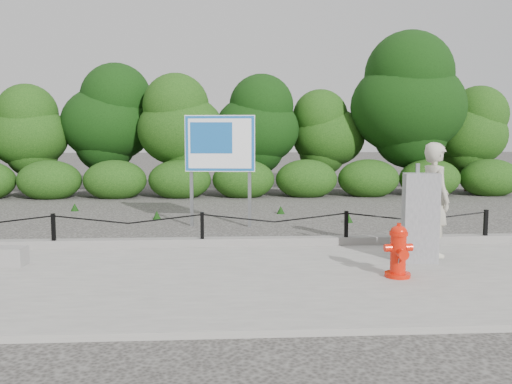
{
  "coord_description": "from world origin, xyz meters",
  "views": [
    {
      "loc": [
        0.37,
        -9.19,
        2.05
      ],
      "look_at": [
        0.94,
        0.2,
        1.0
      ],
      "focal_mm": 38.0,
      "sensor_mm": 36.0,
      "label": 1
    }
  ],
  "objects": [
    {
      "name": "ground",
      "position": [
        0.0,
        0.0,
        0.0
      ],
      "size": [
        90.0,
        90.0,
        0.0
      ],
      "primitive_type": "plane",
      "color": "#2D2B28",
      "rests_on": "ground"
    },
    {
      "name": "curb",
      "position": [
        0.0,
        0.05,
        0.15
      ],
      "size": [
        14.0,
        0.22,
        0.14
      ],
      "primitive_type": "cube",
      "color": "slate",
      "rests_on": "sidewalk"
    },
    {
      "name": "utility_cabinet",
      "position": [
        3.34,
        -1.27,
        0.76
      ],
      "size": [
        0.54,
        0.4,
        1.49
      ],
      "rotation": [
        0.0,
        0.0,
        -0.13
      ],
      "color": "gray",
      "rests_on": "sidewalk"
    },
    {
      "name": "fire_hydrant",
      "position": [
        2.73,
        -2.12,
        0.43
      ],
      "size": [
        0.39,
        0.4,
        0.74
      ],
      "rotation": [
        0.0,
        0.0,
        0.06
      ],
      "color": "red",
      "rests_on": "sidewalk"
    },
    {
      "name": "advertising_sign",
      "position": [
        0.29,
        2.4,
        1.69
      ],
      "size": [
        1.49,
        0.29,
        2.4
      ],
      "rotation": [
        0.0,
        0.0,
        -0.13
      ],
      "color": "slate",
      "rests_on": "ground"
    },
    {
      "name": "sidewalk",
      "position": [
        0.0,
        -2.0,
        0.04
      ],
      "size": [
        14.0,
        4.0,
        0.08
      ],
      "primitive_type": "cube",
      "color": "gray",
      "rests_on": "ground"
    },
    {
      "name": "pedestrian",
      "position": [
        3.69,
        -0.88,
        0.96
      ],
      "size": [
        0.77,
        0.71,
        1.8
      ],
      "rotation": [
        0.0,
        0.0,
        1.7
      ],
      "color": "#ADA794",
      "rests_on": "sidewalk"
    },
    {
      "name": "chain_barrier",
      "position": [
        0.0,
        0.0,
        0.46
      ],
      "size": [
        10.06,
        0.06,
        0.6
      ],
      "color": "black",
      "rests_on": "sidewalk"
    },
    {
      "name": "treeline",
      "position": [
        0.34,
        8.87,
        2.56
      ],
      "size": [
        20.27,
        3.81,
        5.2
      ],
      "color": "black",
      "rests_on": "ground"
    }
  ]
}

